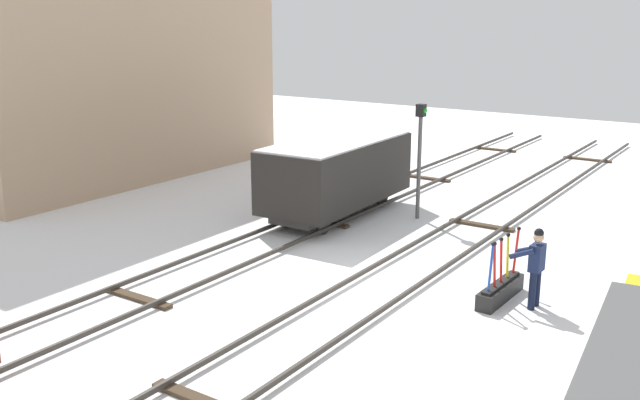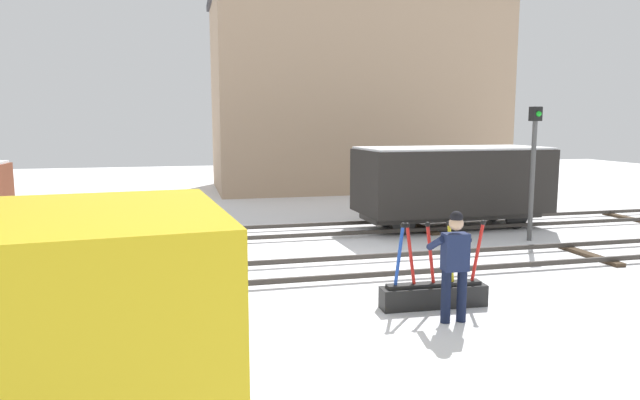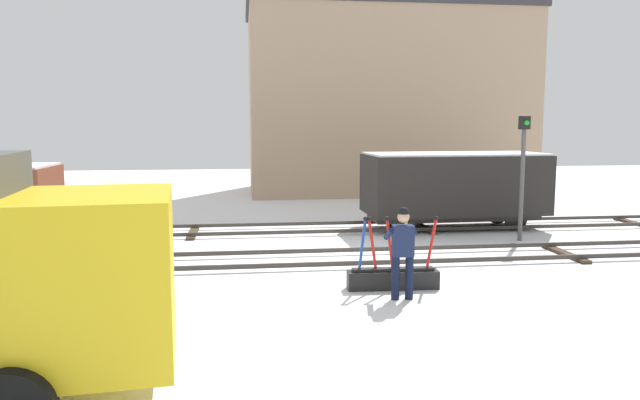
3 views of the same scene
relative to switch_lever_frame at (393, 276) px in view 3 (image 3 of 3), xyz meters
name	(u,v)px [view 3 (image 3 of 3)]	position (x,y,z in m)	size (l,w,h in m)	color
ground_plane	(331,262)	(-0.87, 2.42, -0.25)	(60.00, 60.00, 0.00)	white
track_main_line	(331,258)	(-0.87, 2.42, -0.14)	(44.00, 1.94, 0.18)	#38332D
track_siding_near	(311,228)	(-0.87, 6.50, -0.15)	(44.00, 1.94, 0.18)	#38332D
switch_lever_frame	(393,276)	(0.00, 0.00, 0.00)	(1.81, 0.43, 1.45)	black
rail_worker	(403,247)	(-0.01, -0.70, 0.72)	(0.55, 0.65, 1.73)	#111831
signal_post	(523,164)	(4.73, 4.35, 1.88)	(0.24, 0.32, 3.44)	#4C4C4C
apartment_building	(386,101)	(3.96, 17.23, 4.07)	(13.20, 6.12, 8.64)	tan
freight_car_near_switch	(454,185)	(3.56, 6.50, 1.10)	(5.51, 2.46, 2.35)	#2D2B28
perched_bird_roof_left	(471,0)	(7.26, 15.13, 8.44)	(0.22, 0.28, 0.13)	#514C47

